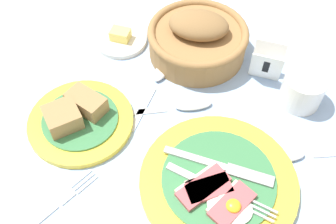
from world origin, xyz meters
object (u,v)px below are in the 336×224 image
teaspoon_by_saucer (179,106)px  teaspoon_stray (300,155)px  bread_plate (80,117)px  butter_dish (121,39)px  bread_basket (198,38)px  fork_on_cloth (47,212)px  teaspoon_near_cup (158,79)px  breakfast_plate (218,183)px  number_card (267,63)px  sugar_cup (303,89)px

teaspoon_by_saucer → teaspoon_stray: bearing=-34.9°
bread_plate → butter_dish: bread_plate is taller
bread_basket → fork_on_cloth: bearing=-96.8°
teaspoon_near_cup → bread_plate: bearing=146.6°
breakfast_plate → bread_plate: bearing=180.0°
bread_plate → bread_basket: bread_basket is taller
butter_dish → fork_on_cloth: butter_dish is taller
teaspoon_near_cup → fork_on_cloth: bearing=169.4°
fork_on_cloth → butter_dish: bearing=31.0°
bread_plate → teaspoon_by_saucer: 0.18m
breakfast_plate → butter_dish: (-0.32, 0.21, -0.00)m
bread_basket → teaspoon_by_saucer: bread_basket is taller
teaspoon_stray → fork_on_cloth: teaspoon_stray is taller
bread_basket → number_card: (0.15, 0.00, -0.00)m
butter_dish → sugar_cup: bearing=3.1°
breakfast_plate → butter_dish: bearing=146.3°
sugar_cup → number_card: (-0.08, 0.03, 0.00)m
sugar_cup → teaspoon_near_cup: bearing=-162.6°
sugar_cup → butter_dish: (-0.38, -0.02, -0.03)m
breakfast_plate → number_card: 0.26m
teaspoon_by_saucer → teaspoon_stray: size_ratio=0.97×
number_card → fork_on_cloth: 0.48m
breakfast_plate → bread_basket: bread_basket is taller
number_card → breakfast_plate: bearing=-96.3°
sugar_cup → teaspoon_by_saucer: sugar_cup is taller
sugar_cup → breakfast_plate: bearing=-105.0°
sugar_cup → teaspoon_by_saucer: bearing=-147.3°
number_card → butter_dish: bearing=179.0°
teaspoon_stray → butter_dish: bearing=-45.6°
sugar_cup → fork_on_cloth: bearing=-124.6°
bread_plate → fork_on_cloth: bearing=-71.3°
breakfast_plate → sugar_cup: sugar_cup is taller
bread_basket → teaspoon_stray: bearing=-28.6°
butter_dish → teaspoon_by_saucer: bearing=-28.1°
bread_plate → teaspoon_by_saucer: (0.14, 0.11, -0.01)m
bread_basket → fork_on_cloth: (-0.05, -0.43, -0.04)m
teaspoon_by_saucer → teaspoon_near_cup: 0.08m
breakfast_plate → sugar_cup: bearing=75.0°
sugar_cup → teaspoon_stray: (0.04, -0.12, -0.03)m
sugar_cup → bread_basket: size_ratio=0.38×
bread_basket → breakfast_plate: bearing=-57.9°
bread_basket → bread_plate: bearing=-112.6°
breakfast_plate → teaspoon_by_saucer: 0.17m
number_card → teaspoon_near_cup: (-0.18, -0.11, -0.03)m
butter_dish → number_card: (0.30, 0.05, 0.03)m
butter_dish → fork_on_cloth: size_ratio=0.60×
number_card → sugar_cup: bearing=-29.2°
breakfast_plate → bread_basket: size_ratio=1.26×
breakfast_plate → fork_on_cloth: breakfast_plate is taller
sugar_cup → teaspoon_near_cup: size_ratio=0.40×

